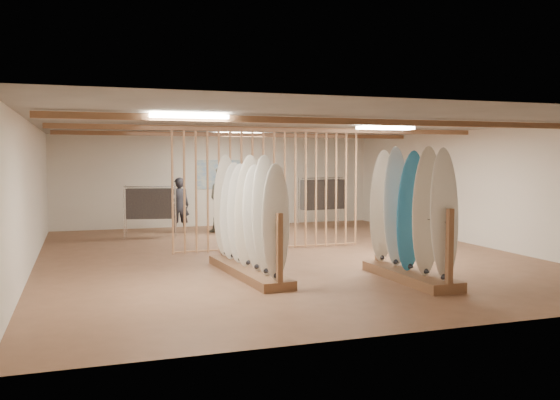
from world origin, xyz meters
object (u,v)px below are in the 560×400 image
object	(u,v)px
rack_left	(248,236)
clothing_rack_b	(323,194)
shopper_b	(224,195)
rack_right	(410,237)
clothing_rack_a	(150,203)
shopper_a	(179,201)

from	to	relation	value
rack_left	clothing_rack_b	distance (m)	7.50
rack_left	shopper_b	world-z (taller)	shopper_b
rack_right	rack_left	bearing A→B (deg)	151.77
rack_left	clothing_rack_a	world-z (taller)	rack_left
rack_right	shopper_b	world-z (taller)	rack_right
shopper_b	rack_right	bearing A→B (deg)	-61.86
rack_right	clothing_rack_b	xyz separation A→B (m)	(1.55, 7.58, 0.27)
rack_left	rack_right	size ratio (longest dim) A/B	1.29
rack_left	shopper_b	xyz separation A→B (m)	(0.99, 6.02, 0.35)
rack_right	shopper_a	distance (m)	8.33
rack_left	clothing_rack_a	xyz separation A→B (m)	(-1.09, 5.71, 0.20)
rack_left	clothing_rack_b	size ratio (longest dim) A/B	1.92
clothing_rack_b	shopper_a	world-z (taller)	shopper_a
clothing_rack_b	rack_right	bearing A→B (deg)	-112.32
rack_right	clothing_rack_a	xyz separation A→B (m)	(-3.62, 7.01, 0.16)
rack_right	clothing_rack_b	distance (m)	7.74
shopper_b	clothing_rack_b	bearing A→B (deg)	21.13
clothing_rack_b	shopper_a	distance (m)	4.28
rack_right	shopper_a	size ratio (longest dim) A/B	1.32
shopper_a	shopper_b	bearing A→B (deg)	158.06
rack_right	clothing_rack_a	distance (m)	7.89
shopper_b	clothing_rack_a	bearing A→B (deg)	-155.37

